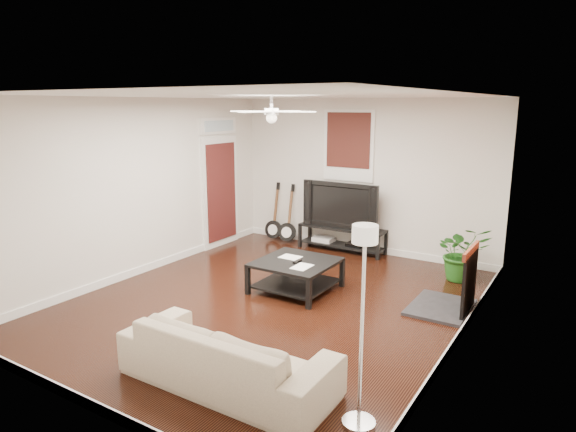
% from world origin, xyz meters
% --- Properties ---
extents(room, '(5.01, 6.01, 2.81)m').
position_xyz_m(room, '(0.00, 0.00, 1.40)').
color(room, black).
rests_on(room, ground).
extents(brick_accent, '(0.02, 2.20, 2.80)m').
position_xyz_m(brick_accent, '(2.49, 1.00, 1.40)').
color(brick_accent, '#AC5037').
rests_on(brick_accent, floor).
extents(fireplace, '(0.80, 1.10, 0.92)m').
position_xyz_m(fireplace, '(2.20, 1.00, 0.46)').
color(fireplace, black).
rests_on(fireplace, floor).
extents(window_back, '(1.00, 0.06, 1.30)m').
position_xyz_m(window_back, '(-0.30, 2.97, 1.95)').
color(window_back, '#37170F').
rests_on(window_back, wall_back).
extents(door_left, '(0.08, 1.00, 2.50)m').
position_xyz_m(door_left, '(-2.46, 1.90, 1.25)').
color(door_left, white).
rests_on(door_left, wall_left).
extents(tv_stand, '(1.65, 0.44, 0.46)m').
position_xyz_m(tv_stand, '(-0.30, 2.78, 0.23)').
color(tv_stand, black).
rests_on(tv_stand, floor).
extents(tv, '(1.48, 0.19, 0.85)m').
position_xyz_m(tv, '(-0.30, 2.80, 0.89)').
color(tv, black).
rests_on(tv, tv_stand).
extents(coffee_table, '(1.08, 1.08, 0.45)m').
position_xyz_m(coffee_table, '(0.04, 0.56, 0.23)').
color(coffee_table, black).
rests_on(coffee_table, floor).
extents(sofa, '(2.17, 0.86, 0.63)m').
position_xyz_m(sofa, '(0.80, -2.00, 0.32)').
color(sofa, tan).
rests_on(sofa, floor).
extents(floor_lamp, '(0.29, 0.29, 1.77)m').
position_xyz_m(floor_lamp, '(2.15, -1.90, 0.89)').
color(floor_lamp, white).
rests_on(floor_lamp, floor).
extents(potted_plant, '(1.04, 1.00, 0.89)m').
position_xyz_m(potted_plant, '(2.00, 2.31, 0.44)').
color(potted_plant, '#20611B').
rests_on(potted_plant, floor).
extents(guitar_left, '(0.38, 0.28, 1.18)m').
position_xyz_m(guitar_left, '(-1.82, 2.75, 0.59)').
color(guitar_left, black).
rests_on(guitar_left, floor).
extents(guitar_right, '(0.40, 0.32, 1.18)m').
position_xyz_m(guitar_right, '(-1.47, 2.72, 0.59)').
color(guitar_right, black).
rests_on(guitar_right, floor).
extents(ceiling_fan, '(1.24, 1.24, 0.32)m').
position_xyz_m(ceiling_fan, '(0.00, 0.00, 2.60)').
color(ceiling_fan, white).
rests_on(ceiling_fan, ceiling).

